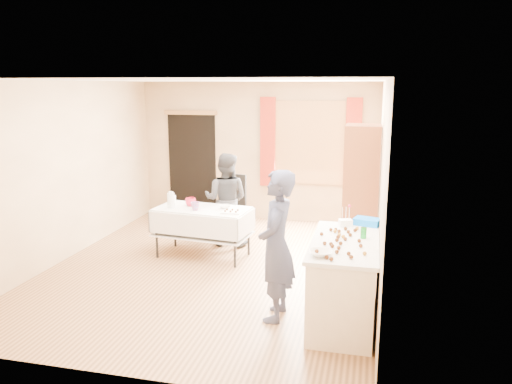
% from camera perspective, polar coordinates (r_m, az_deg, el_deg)
% --- Properties ---
extents(floor, '(4.50, 5.50, 0.02)m').
position_cam_1_polar(floor, '(7.19, -4.93, -8.69)').
color(floor, '#9E7047').
rests_on(floor, ground).
extents(ceiling, '(4.50, 5.50, 0.02)m').
position_cam_1_polar(ceiling, '(6.72, -5.34, 12.67)').
color(ceiling, white).
rests_on(ceiling, floor).
extents(wall_back, '(4.50, 0.02, 2.60)m').
position_cam_1_polar(wall_back, '(9.46, 0.15, 4.63)').
color(wall_back, tan).
rests_on(wall_back, floor).
extents(wall_front, '(4.50, 0.02, 2.60)m').
position_cam_1_polar(wall_front, '(4.38, -16.60, -4.92)').
color(wall_front, tan).
rests_on(wall_front, floor).
extents(wall_left, '(0.02, 5.50, 2.60)m').
position_cam_1_polar(wall_left, '(7.84, -21.02, 2.22)').
color(wall_left, tan).
rests_on(wall_left, floor).
extents(wall_right, '(0.02, 5.50, 2.60)m').
position_cam_1_polar(wall_right, '(6.49, 14.16, 0.74)').
color(wall_right, tan).
rests_on(wall_right, floor).
extents(window_frame, '(1.32, 0.06, 1.52)m').
position_cam_1_polar(window_frame, '(9.22, 6.19, 5.61)').
color(window_frame, olive).
rests_on(window_frame, wall_back).
extents(window_pane, '(1.20, 0.02, 1.40)m').
position_cam_1_polar(window_pane, '(9.21, 6.17, 5.60)').
color(window_pane, white).
rests_on(window_pane, wall_back).
extents(curtain_left, '(0.28, 0.06, 1.65)m').
position_cam_1_polar(curtain_left, '(9.30, 1.35, 5.73)').
color(curtain_left, maroon).
rests_on(curtain_left, wall_back).
extents(curtain_right, '(0.28, 0.06, 1.65)m').
position_cam_1_polar(curtain_right, '(9.11, 11.04, 5.37)').
color(curtain_right, maroon).
rests_on(curtain_right, wall_back).
extents(doorway, '(0.95, 0.04, 2.00)m').
position_cam_1_polar(doorway, '(9.85, -7.28, 3.07)').
color(doorway, black).
rests_on(doorway, floor).
extents(door_lintel, '(1.05, 0.06, 0.08)m').
position_cam_1_polar(door_lintel, '(9.71, -7.51, 8.99)').
color(door_lintel, olive).
rests_on(door_lintel, wall_back).
extents(cabinet, '(0.50, 0.60, 1.99)m').
position_cam_1_polar(cabinet, '(7.42, 11.89, -0.16)').
color(cabinet, brown).
rests_on(cabinet, floor).
extents(counter, '(0.71, 1.50, 0.91)m').
position_cam_1_polar(counter, '(5.59, 9.97, -10.01)').
color(counter, beige).
rests_on(counter, floor).
extents(party_table, '(1.48, 0.87, 0.75)m').
position_cam_1_polar(party_table, '(7.52, -6.10, -4.09)').
color(party_table, black).
rests_on(party_table, floor).
extents(chair, '(0.55, 0.55, 1.09)m').
position_cam_1_polar(chair, '(8.35, -3.08, -3.26)').
color(chair, black).
rests_on(chair, floor).
extents(girl, '(0.62, 0.41, 1.67)m').
position_cam_1_polar(girl, '(5.44, 2.35, -6.17)').
color(girl, '#292D4B').
rests_on(girl, floor).
extents(woman, '(0.74, 0.59, 1.49)m').
position_cam_1_polar(woman, '(7.98, -3.47, -0.87)').
color(woman, black).
rests_on(woman, floor).
extents(soda_can, '(0.07, 0.07, 0.12)m').
position_cam_1_polar(soda_can, '(5.56, 12.19, -4.59)').
color(soda_can, '#168125').
rests_on(soda_can, counter).
extents(mixing_bowl, '(0.31, 0.31, 0.06)m').
position_cam_1_polar(mixing_bowl, '(4.94, 7.42, -6.94)').
color(mixing_bowl, white).
rests_on(mixing_bowl, counter).
extents(foam_block, '(0.18, 0.15, 0.08)m').
position_cam_1_polar(foam_block, '(5.99, 10.19, -3.48)').
color(foam_block, white).
rests_on(foam_block, counter).
extents(blue_basket, '(0.34, 0.28, 0.08)m').
position_cam_1_polar(blue_basket, '(6.09, 12.58, -3.32)').
color(blue_basket, '#0771F5').
rests_on(blue_basket, counter).
extents(pitcher, '(0.11, 0.11, 0.22)m').
position_cam_1_polar(pitcher, '(7.51, -9.69, -0.96)').
color(pitcher, silver).
rests_on(pitcher, party_table).
extents(cup_red, '(0.20, 0.20, 0.12)m').
position_cam_1_polar(cup_red, '(7.59, -7.49, -1.14)').
color(cup_red, red).
rests_on(cup_red, party_table).
extents(cup_rainbow, '(0.17, 0.17, 0.12)m').
position_cam_1_polar(cup_rainbow, '(7.32, -6.95, -1.62)').
color(cup_rainbow, red).
rests_on(cup_rainbow, party_table).
extents(small_bowl, '(0.28, 0.28, 0.05)m').
position_cam_1_polar(small_bowl, '(7.40, -3.56, -1.69)').
color(small_bowl, white).
rests_on(small_bowl, party_table).
extents(pastry_tray, '(0.28, 0.20, 0.02)m').
position_cam_1_polar(pastry_tray, '(7.14, -2.82, -2.31)').
color(pastry_tray, white).
rests_on(pastry_tray, party_table).
extents(bottle, '(0.08, 0.08, 0.17)m').
position_cam_1_polar(bottle, '(7.83, -9.51, -0.61)').
color(bottle, white).
rests_on(bottle, party_table).
extents(cake_balls, '(0.52, 1.14, 0.04)m').
position_cam_1_polar(cake_balls, '(5.38, 9.68, -5.48)').
color(cake_balls, '#3F2314').
rests_on(cake_balls, counter).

